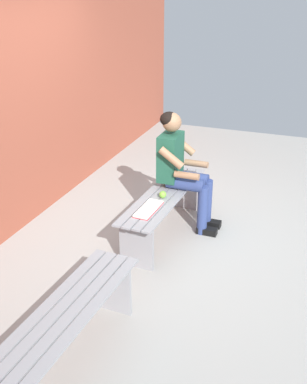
{
  "coord_description": "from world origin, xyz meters",
  "views": [
    {
      "loc": [
        4.19,
        1.46,
        2.55
      ],
      "look_at": [
        0.7,
        0.15,
        0.83
      ],
      "focal_mm": 43.9,
      "sensor_mm": 36.0,
      "label": 1
    }
  ],
  "objects_px": {
    "person_seated": "(181,166)",
    "apple": "(163,195)",
    "bench_near": "(164,204)",
    "book_open": "(148,209)",
    "bench_far": "(67,325)"
  },
  "relations": [
    {
      "from": "person_seated",
      "to": "apple",
      "type": "relative_size",
      "value": 17.24
    },
    {
      "from": "bench_near",
      "to": "person_seated",
      "type": "relative_size",
      "value": 1.27
    },
    {
      "from": "bench_near",
      "to": "book_open",
      "type": "relative_size",
      "value": 3.89
    },
    {
      "from": "bench_far",
      "to": "bench_near",
      "type": "bearing_deg",
      "value": -180.0
    },
    {
      "from": "apple",
      "to": "book_open",
      "type": "bearing_deg",
      "value": -6.78
    },
    {
      "from": "apple",
      "to": "bench_near",
      "type": "bearing_deg",
      "value": -167.21
    },
    {
      "from": "person_seated",
      "to": "bench_far",
      "type": "bearing_deg",
      "value": -2.6
    },
    {
      "from": "bench_far",
      "to": "person_seated",
      "type": "xyz_separation_m",
      "value": [
        -2.26,
        0.1,
        0.36
      ]
    },
    {
      "from": "bench_far",
      "to": "person_seated",
      "type": "relative_size",
      "value": 1.22
    },
    {
      "from": "bench_near",
      "to": "book_open",
      "type": "distance_m",
      "value": 0.42
    },
    {
      "from": "bench_far",
      "to": "apple",
      "type": "relative_size",
      "value": 21.03
    },
    {
      "from": "person_seated",
      "to": "book_open",
      "type": "relative_size",
      "value": 3.07
    },
    {
      "from": "bench_far",
      "to": "apple",
      "type": "bearing_deg",
      "value": 179.36
    },
    {
      "from": "bench_near",
      "to": "book_open",
      "type": "bearing_deg",
      "value": -2.17
    },
    {
      "from": "bench_near",
      "to": "book_open",
      "type": "height_order",
      "value": "book_open"
    }
  ]
}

